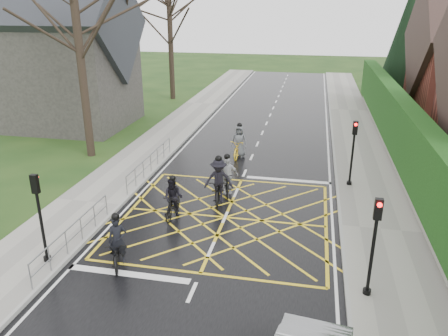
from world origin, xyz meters
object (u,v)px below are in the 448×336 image
(cyclist_mid, at_px, (218,185))
(cyclist_lead, at_px, (239,145))
(cyclist_back, at_px, (173,201))
(cyclist_rear, at_px, (117,248))
(cyclist_front, at_px, (227,179))

(cyclist_mid, height_order, cyclist_lead, cyclist_mid)
(cyclist_mid, bearing_deg, cyclist_lead, 80.58)
(cyclist_back, height_order, cyclist_mid, cyclist_mid)
(cyclist_rear, xyz_separation_m, cyclist_front, (2.41, 6.32, 0.10))
(cyclist_mid, relative_size, cyclist_lead, 1.10)
(cyclist_back, relative_size, cyclist_lead, 0.87)
(cyclist_mid, height_order, cyclist_front, cyclist_mid)
(cyclist_mid, distance_m, cyclist_lead, 5.95)
(cyclist_lead, bearing_deg, cyclist_front, -83.30)
(cyclist_rear, bearing_deg, cyclist_back, 56.17)
(cyclist_back, bearing_deg, cyclist_front, 57.58)
(cyclist_rear, xyz_separation_m, cyclist_mid, (2.22, 5.46, 0.17))
(cyclist_rear, height_order, cyclist_lead, cyclist_lead)
(cyclist_rear, height_order, cyclist_mid, cyclist_mid)
(cyclist_mid, bearing_deg, cyclist_front, 66.52)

